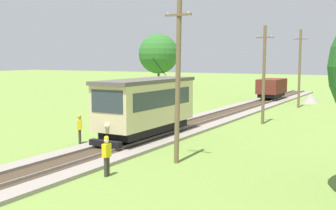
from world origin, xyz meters
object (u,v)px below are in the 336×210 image
second_worker (80,127)px  red_tram (146,105)px  freight_car (272,88)px  tree_left_near (159,54)px  utility_pole_mid (264,74)px  gravel_pile (310,98)px  track_worker (107,154)px  utility_pole_far (300,68)px  utility_pole_near_tram (178,78)px

second_worker → red_tram: bearing=-170.0°
freight_car → tree_left_near: 17.68m
utility_pole_mid → tree_left_near: tree_left_near is taller
gravel_pile → track_worker: track_worker is taller
utility_pole_mid → utility_pole_far: (0.00, 12.46, 0.21)m
freight_car → tree_left_near: (-17.05, 2.14, 4.16)m
freight_car → tree_left_near: bearing=172.8°
freight_car → gravel_pile: bearing=-6.6°
gravel_pile → track_worker: bearing=-92.7°
red_tram → second_worker: size_ratio=4.79×
utility_pole_mid → second_worker: utility_pole_mid is taller
freight_car → gravel_pile: freight_car is taller
utility_pole_mid → gravel_pile: bearing=89.4°
utility_pole_near_tram → second_worker: (-7.25, 1.16, -3.17)m
utility_pole_mid → utility_pole_far: utility_pole_far is taller
track_worker → tree_left_near: (-20.00, 38.24, 4.73)m
utility_pole_near_tram → tree_left_near: size_ratio=0.95×
track_worker → second_worker: bearing=-39.7°
gravel_pile → second_worker: 31.57m
red_tram → second_worker: bearing=-132.9°
utility_pole_mid → second_worker: (-7.25, -12.97, -2.91)m
utility_pole_near_tram → utility_pole_far: size_ratio=1.01×
utility_pole_far → utility_pole_near_tram: bearing=-90.0°
second_worker → utility_pole_far: bearing=-143.0°
freight_car → second_worker: bearing=-95.1°
red_tram → freight_car: bearing=90.0°
utility_pole_mid → utility_pole_far: bearing=90.0°
utility_pole_near_tram → utility_pole_far: bearing=90.0°
freight_car → track_worker: (2.95, -36.09, -0.57)m
utility_pole_mid → freight_car: bearing=103.7°
tree_left_near → utility_pole_mid: bearing=-43.5°
freight_car → utility_pole_near_tram: 32.78m
utility_pole_far → tree_left_near: (-21.49, 7.93, 1.62)m
red_tram → utility_pole_far: bearing=78.8°
freight_car → second_worker: 31.35m
red_tram → tree_left_near: 34.97m
utility_pole_far → track_worker: size_ratio=4.48×
red_tram → utility_pole_near_tram: bearing=-43.3°
utility_pole_near_tram → track_worker: 5.11m
utility_pole_mid → track_worker: utility_pole_mid is taller
tree_left_near → gravel_pile: bearing=-7.0°
freight_car → utility_pole_near_tram: (4.44, -32.37, 2.60)m
utility_pole_near_tram → second_worker: size_ratio=4.55×
utility_pole_near_tram → tree_left_near: bearing=121.9°
red_tram → track_worker: size_ratio=4.79×
second_worker → tree_left_near: bearing=-104.0°
red_tram → utility_pole_near_tram: (4.44, -4.18, 1.96)m
track_worker → tree_left_near: bearing=-61.8°
utility_pole_far → second_worker: 26.62m
freight_car → track_worker: freight_car is taller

